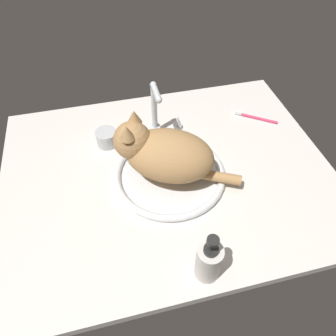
% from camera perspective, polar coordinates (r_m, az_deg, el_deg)
% --- Properties ---
extents(countertop, '(1.07, 0.83, 0.03)m').
position_cam_1_polar(countertop, '(1.03, -0.04, -1.04)').
color(countertop, silver).
rests_on(countertop, ground).
extents(sink_basin, '(0.36, 0.36, 0.02)m').
position_cam_1_polar(sink_basin, '(1.00, 0.00, -1.14)').
color(sink_basin, white).
rests_on(sink_basin, countertop).
extents(faucet, '(0.21, 0.11, 0.21)m').
position_cam_1_polar(faucet, '(1.10, -2.65, 9.54)').
color(faucet, silver).
rests_on(faucet, countertop).
extents(cat, '(0.37, 0.28, 0.20)m').
position_cam_1_polar(cat, '(0.94, -1.40, 2.79)').
color(cat, tan).
rests_on(cat, sink_basin).
extents(soap_pump_bottle, '(0.06, 0.06, 0.17)m').
position_cam_1_polar(soap_pump_bottle, '(0.79, 7.41, -16.55)').
color(soap_pump_bottle, silver).
rests_on(soap_pump_bottle, countertop).
extents(metal_jar, '(0.07, 0.07, 0.06)m').
position_cam_1_polar(metal_jar, '(1.11, -11.13, 5.40)').
color(metal_jar, '#B2B5BA').
rests_on(metal_jar, countertop).
extents(toothbrush, '(0.14, 0.10, 0.02)m').
position_cam_1_polar(toothbrush, '(1.26, 15.59, 8.92)').
color(toothbrush, '#D83359').
rests_on(toothbrush, countertop).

